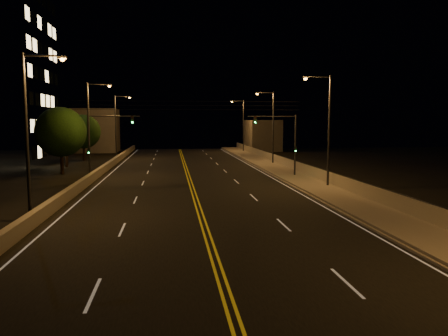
{
  "coord_description": "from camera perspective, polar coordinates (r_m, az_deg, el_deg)",
  "views": [
    {
      "loc": [
        -1.8,
        -13.23,
        5.88
      ],
      "look_at": [
        2.0,
        18.0,
        2.5
      ],
      "focal_mm": 35.0,
      "sensor_mm": 36.0,
      "label": 1
    }
  ],
  "objects": [
    {
      "name": "curb",
      "position": [
        35.4,
        10.83,
        -3.42
      ],
      "size": [
        0.14,
        120.0,
        0.15
      ],
      "primitive_type": "cube",
      "color": "gray",
      "rests_on": "ground"
    },
    {
      "name": "streetlight_6",
      "position": [
        69.22,
        -13.76,
        5.74
      ],
      "size": [
        2.55,
        0.28,
        9.8
      ],
      "color": "#2D2D33",
      "rests_on": "ground"
    },
    {
      "name": "parapet_rail",
      "position": [
        36.44,
        16.15,
        -1.28
      ],
      "size": [
        0.06,
        120.0,
        0.06
      ],
      "primitive_type": "cylinder",
      "rotation": [
        1.57,
        0.0,
        0.0
      ],
      "color": "black",
      "rests_on": "parapet_wall"
    },
    {
      "name": "streetlight_3",
      "position": [
        82.43,
        2.38,
        5.95
      ],
      "size": [
        2.55,
        0.28,
        9.8
      ],
      "color": "#2D2D33",
      "rests_on": "ground"
    },
    {
      "name": "streetlight_5",
      "position": [
        47.17,
        -16.95,
        5.55
      ],
      "size": [
        2.55,
        0.28,
        9.8
      ],
      "color": "#2D2D33",
      "rests_on": "ground"
    },
    {
      "name": "ground",
      "position": [
        14.59,
        0.78,
        -17.64
      ],
      "size": [
        160.0,
        160.0,
        0.0
      ],
      "primitive_type": "plane",
      "color": "black",
      "rests_on": "ground"
    },
    {
      "name": "streetlight_1",
      "position": [
        38.83,
        13.21,
        5.58
      ],
      "size": [
        2.55,
        0.28,
        9.8
      ],
      "color": "#2D2D33",
      "rests_on": "ground"
    },
    {
      "name": "overhead_wires",
      "position": [
        42.79,
        -4.57,
        8.15
      ],
      "size": [
        22.0,
        0.03,
        0.83
      ],
      "color": "black"
    },
    {
      "name": "streetlight_2",
      "position": [
        58.84,
        6.19,
        5.84
      ],
      "size": [
        2.55,
        0.28,
        9.8
      ],
      "color": "#2D2D33",
      "rests_on": "ground"
    },
    {
      "name": "road",
      "position": [
        33.79,
        -3.79,
        -3.88
      ],
      "size": [
        18.0,
        120.0,
        0.02
      ],
      "primitive_type": "cube",
      "color": "black",
      "rests_on": "ground"
    },
    {
      "name": "tree_2",
      "position": [
        68.53,
        -17.9,
        4.55
      ],
      "size": [
        5.08,
        5.08,
        6.88
      ],
      "color": "black",
      "rests_on": "ground"
    },
    {
      "name": "traffic_signal_left",
      "position": [
        44.6,
        -16.06,
        3.63
      ],
      "size": [
        5.11,
        0.31,
        6.58
      ],
      "color": "#2D2D33",
      "rests_on": "ground"
    },
    {
      "name": "jersey_barrier",
      "position": [
        34.55,
        -19.8,
        -3.32
      ],
      "size": [
        0.45,
        120.0,
        0.85
      ],
      "primitive_type": "cube",
      "color": "#9F9585",
      "rests_on": "ground"
    },
    {
      "name": "distant_building_left",
      "position": [
        87.31,
        -16.35,
        4.72
      ],
      "size": [
        8.0,
        8.0,
        8.21
      ],
      "primitive_type": "cube",
      "color": "#6C635B",
      "rests_on": "ground"
    },
    {
      "name": "lane_markings",
      "position": [
        33.72,
        -3.78,
        -3.89
      ],
      "size": [
        17.32,
        116.0,
        0.0
      ],
      "color": "silver",
      "rests_on": "road"
    },
    {
      "name": "distant_building_right",
      "position": [
        88.52,
        5.01,
        4.28
      ],
      "size": [
        6.0,
        10.0,
        6.1
      ],
      "primitive_type": "cube",
      "color": "#6C635B",
      "rests_on": "ground"
    },
    {
      "name": "tree_1",
      "position": [
        59.89,
        -20.0,
        4.46
      ],
      "size": [
        5.29,
        5.29,
        7.16
      ],
      "color": "black",
      "rests_on": "ground"
    },
    {
      "name": "traffic_signal_right",
      "position": [
        45.61,
        8.14,
        3.85
      ],
      "size": [
        5.11,
        0.31,
        6.58
      ],
      "color": "#2D2D33",
      "rests_on": "ground"
    },
    {
      "name": "tree_0",
      "position": [
        51.46,
        -20.55,
        4.43
      ],
      "size": [
        5.5,
        5.5,
        7.45
      ],
      "color": "black",
      "rests_on": "ground"
    },
    {
      "name": "streetlight_4",
      "position": [
        28.01,
        -23.92,
        5.07
      ],
      "size": [
        2.55,
        0.28,
        9.8
      ],
      "color": "#2D2D33",
      "rests_on": "ground"
    },
    {
      "name": "parapet_wall",
      "position": [
        36.51,
        16.12,
        -2.11
      ],
      "size": [
        0.3,
        120.0,
        1.0
      ],
      "primitive_type": "cube",
      "color": "#9F9585",
      "rests_on": "sidewalk"
    },
    {
      "name": "sidewalk",
      "position": [
        36.0,
        13.67,
        -3.2
      ],
      "size": [
        3.6,
        120.0,
        0.3
      ],
      "primitive_type": "cube",
      "color": "gray",
      "rests_on": "ground"
    }
  ]
}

